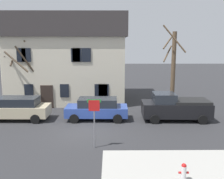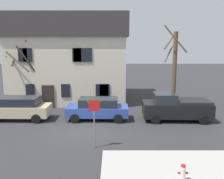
{
  "view_description": "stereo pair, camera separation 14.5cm",
  "coord_description": "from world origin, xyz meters",
  "px_view_note": "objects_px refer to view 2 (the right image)",
  "views": [
    {
      "loc": [
        1.78,
        -15.75,
        5.68
      ],
      "look_at": [
        1.98,
        2.92,
        2.31
      ],
      "focal_mm": 39.77,
      "sensor_mm": 36.0,
      "label": 1
    },
    {
      "loc": [
        1.93,
        -15.75,
        5.68
      ],
      "look_at": [
        1.98,
        2.92,
        2.31
      ],
      "focal_mm": 39.77,
      "sensor_mm": 36.0,
      "label": 2
    }
  ],
  "objects_px": {
    "car_beige_wagon": "(18,108)",
    "fire_hydrant": "(182,172)",
    "street_sign_pole": "(93,114)",
    "building_main": "(70,58)",
    "bicycle_leaning": "(54,102)",
    "tree_bare_far": "(173,68)",
    "pickup_truck_black": "(175,107)",
    "tree_bare_near": "(19,69)",
    "car_blue_wagon": "(97,108)",
    "tree_bare_mid": "(25,73)"
  },
  "relations": [
    {
      "from": "tree_bare_far",
      "to": "car_beige_wagon",
      "type": "relative_size",
      "value": 1.53
    },
    {
      "from": "pickup_truck_black",
      "to": "street_sign_pole",
      "type": "bearing_deg",
      "value": -138.36
    },
    {
      "from": "building_main",
      "to": "street_sign_pole",
      "type": "relative_size",
      "value": 4.18
    },
    {
      "from": "pickup_truck_black",
      "to": "car_blue_wagon",
      "type": "bearing_deg",
      "value": 178.69
    },
    {
      "from": "tree_bare_far",
      "to": "fire_hydrant",
      "type": "relative_size",
      "value": 9.78
    },
    {
      "from": "bicycle_leaning",
      "to": "tree_bare_mid",
      "type": "bearing_deg",
      "value": -176.0
    },
    {
      "from": "building_main",
      "to": "street_sign_pole",
      "type": "bearing_deg",
      "value": -75.55
    },
    {
      "from": "tree_bare_near",
      "to": "car_blue_wagon",
      "type": "distance_m",
      "value": 8.98
    },
    {
      "from": "tree_bare_near",
      "to": "bicycle_leaning",
      "type": "bearing_deg",
      "value": -4.02
    },
    {
      "from": "tree_bare_near",
      "to": "tree_bare_mid",
      "type": "bearing_deg",
      "value": -31.42
    },
    {
      "from": "building_main",
      "to": "bicycle_leaning",
      "type": "bearing_deg",
      "value": -107.69
    },
    {
      "from": "tree_bare_far",
      "to": "pickup_truck_black",
      "type": "bearing_deg",
      "value": -99.99
    },
    {
      "from": "fire_hydrant",
      "to": "street_sign_pole",
      "type": "bearing_deg",
      "value": 136.98
    },
    {
      "from": "building_main",
      "to": "tree_bare_mid",
      "type": "bearing_deg",
      "value": -135.35
    },
    {
      "from": "car_beige_wagon",
      "to": "street_sign_pole",
      "type": "relative_size",
      "value": 1.73
    },
    {
      "from": "tree_bare_mid",
      "to": "car_beige_wagon",
      "type": "distance_m",
      "value": 4.65
    },
    {
      "from": "tree_bare_mid",
      "to": "car_blue_wagon",
      "type": "xyz_separation_m",
      "value": [
        6.75,
        -4.0,
        -2.3
      ]
    },
    {
      "from": "tree_bare_mid",
      "to": "car_blue_wagon",
      "type": "height_order",
      "value": "tree_bare_mid"
    },
    {
      "from": "bicycle_leaning",
      "to": "car_blue_wagon",
      "type": "bearing_deg",
      "value": -44.46
    },
    {
      "from": "tree_bare_far",
      "to": "fire_hydrant",
      "type": "height_order",
      "value": "tree_bare_far"
    },
    {
      "from": "tree_bare_mid",
      "to": "tree_bare_far",
      "type": "xyz_separation_m",
      "value": [
        13.36,
        -0.49,
        0.5
      ]
    },
    {
      "from": "car_beige_wagon",
      "to": "tree_bare_mid",
      "type": "bearing_deg",
      "value": 99.96
    },
    {
      "from": "car_beige_wagon",
      "to": "pickup_truck_black",
      "type": "bearing_deg",
      "value": -0.64
    },
    {
      "from": "tree_bare_mid",
      "to": "tree_bare_far",
      "type": "relative_size",
      "value": 0.91
    },
    {
      "from": "building_main",
      "to": "tree_bare_near",
      "type": "xyz_separation_m",
      "value": [
        -4.21,
        -3.12,
        -0.92
      ]
    },
    {
      "from": "car_blue_wagon",
      "to": "fire_hydrant",
      "type": "distance_m",
      "value": 9.85
    },
    {
      "from": "car_beige_wagon",
      "to": "pickup_truck_black",
      "type": "relative_size",
      "value": 0.93
    },
    {
      "from": "building_main",
      "to": "fire_hydrant",
      "type": "relative_size",
      "value": 15.41
    },
    {
      "from": "tree_bare_mid",
      "to": "tree_bare_far",
      "type": "height_order",
      "value": "tree_bare_far"
    },
    {
      "from": "tree_bare_mid",
      "to": "car_blue_wagon",
      "type": "relative_size",
      "value": 1.41
    },
    {
      "from": "pickup_truck_black",
      "to": "tree_bare_far",
      "type": "bearing_deg",
      "value": 80.01
    },
    {
      "from": "fire_hydrant",
      "to": "street_sign_pole",
      "type": "relative_size",
      "value": 0.27
    },
    {
      "from": "car_beige_wagon",
      "to": "fire_hydrant",
      "type": "xyz_separation_m",
      "value": [
        10.08,
        -8.98,
        -0.41
      ]
    },
    {
      "from": "pickup_truck_black",
      "to": "bicycle_leaning",
      "type": "relative_size",
      "value": 3.08
    },
    {
      "from": "bicycle_leaning",
      "to": "tree_bare_near",
      "type": "bearing_deg",
      "value": 175.98
    },
    {
      "from": "tree_bare_far",
      "to": "street_sign_pole",
      "type": "height_order",
      "value": "tree_bare_far"
    },
    {
      "from": "tree_bare_mid",
      "to": "street_sign_pole",
      "type": "xyz_separation_m",
      "value": [
        6.87,
        -9.34,
        -1.23
      ]
    },
    {
      "from": "building_main",
      "to": "pickup_truck_black",
      "type": "distance_m",
      "value": 12.4
    },
    {
      "from": "car_beige_wagon",
      "to": "pickup_truck_black",
      "type": "distance_m",
      "value": 12.02
    },
    {
      "from": "car_beige_wagon",
      "to": "car_blue_wagon",
      "type": "xyz_separation_m",
      "value": [
        6.05,
        0.0,
        -0.04
      ]
    },
    {
      "from": "car_beige_wagon",
      "to": "fire_hydrant",
      "type": "height_order",
      "value": "car_beige_wagon"
    },
    {
      "from": "pickup_truck_black",
      "to": "street_sign_pole",
      "type": "relative_size",
      "value": 1.86
    },
    {
      "from": "tree_bare_near",
      "to": "street_sign_pole",
      "type": "relative_size",
      "value": 2.4
    },
    {
      "from": "tree_bare_mid",
      "to": "street_sign_pole",
      "type": "height_order",
      "value": "tree_bare_mid"
    },
    {
      "from": "tree_bare_mid",
      "to": "bicycle_leaning",
      "type": "relative_size",
      "value": 4.0
    },
    {
      "from": "car_blue_wagon",
      "to": "tree_bare_near",
      "type": "bearing_deg",
      "value": 149.27
    },
    {
      "from": "car_blue_wagon",
      "to": "street_sign_pole",
      "type": "xyz_separation_m",
      "value": [
        0.12,
        -5.34,
        1.06
      ]
    },
    {
      "from": "tree_bare_far",
      "to": "car_beige_wagon",
      "type": "xyz_separation_m",
      "value": [
        -12.66,
        -3.51,
        -2.75
      ]
    },
    {
      "from": "street_sign_pole",
      "to": "pickup_truck_black",
      "type": "bearing_deg",
      "value": 41.64
    },
    {
      "from": "tree_bare_far",
      "to": "bicycle_leaning",
      "type": "distance_m",
      "value": 11.38
    }
  ]
}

